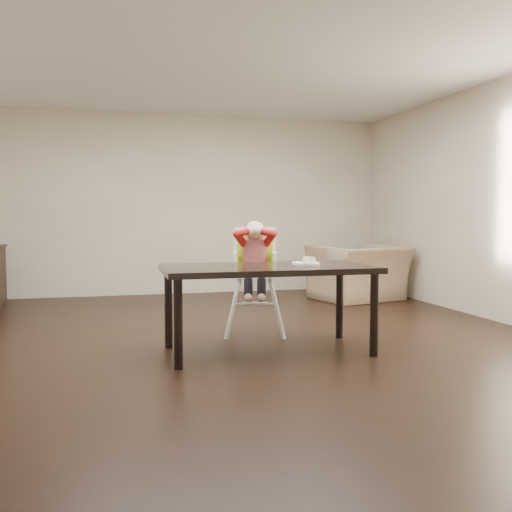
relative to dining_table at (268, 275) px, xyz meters
The scene contains 6 objects.
ground 0.82m from the dining_table, 106.02° to the left, with size 7.00×7.00×0.00m, color black.
room_walls 1.27m from the dining_table, 106.02° to the left, with size 6.02×7.02×2.71m.
dining_table is the anchor object (origin of this frame).
high_chair 0.82m from the dining_table, 83.74° to the left, with size 0.57×0.57×1.13m.
plate 0.36m from the dining_table, ahead, with size 0.29×0.29×0.07m.
armchair 3.37m from the dining_table, 52.01° to the left, with size 1.17×0.76×1.03m, color #9D8364.
Camera 1 is at (-1.19, -5.15, 1.18)m, focal length 40.00 mm.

